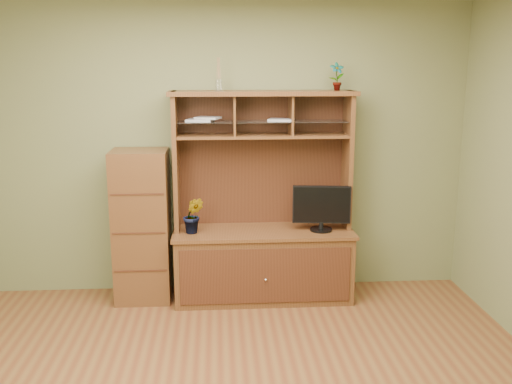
{
  "coord_description": "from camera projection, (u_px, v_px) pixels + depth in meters",
  "views": [
    {
      "loc": [
        -0.09,
        -3.28,
        2.12
      ],
      "look_at": [
        0.22,
        1.2,
        1.12
      ],
      "focal_mm": 40.0,
      "sensor_mm": 36.0,
      "label": 1
    }
  ],
  "objects": [
    {
      "name": "room",
      "position": [
        233.0,
        199.0,
        3.37
      ],
      "size": [
        4.54,
        4.04,
        2.74
      ],
      "color": "brown",
      "rests_on": "ground"
    },
    {
      "name": "media_hutch",
      "position": [
        263.0,
        242.0,
        5.26
      ],
      "size": [
        1.66,
        0.61,
        1.9
      ],
      "color": "#482A14",
      "rests_on": "room"
    },
    {
      "name": "monitor",
      "position": [
        322.0,
        207.0,
        5.13
      ],
      "size": [
        0.52,
        0.2,
        0.41
      ],
      "rotation": [
        0.0,
        0.0,
        -0.12
      ],
      "color": "black",
      "rests_on": "media_hutch"
    },
    {
      "name": "orchid_plant",
      "position": [
        193.0,
        215.0,
        5.07
      ],
      "size": [
        0.19,
        0.16,
        0.33
      ],
      "primitive_type": "imported",
      "rotation": [
        0.0,
        0.0,
        -0.08
      ],
      "color": "#3C6021",
      "rests_on": "media_hutch"
    },
    {
      "name": "top_plant",
      "position": [
        337.0,
        76.0,
        5.05
      ],
      "size": [
        0.14,
        0.1,
        0.25
      ],
      "primitive_type": "imported",
      "rotation": [
        0.0,
        0.0,
        0.09
      ],
      "color": "#2C5E21",
      "rests_on": "media_hutch"
    },
    {
      "name": "reed_diffuser",
      "position": [
        219.0,
        78.0,
        4.98
      ],
      "size": [
        0.06,
        0.06,
        0.29
      ],
      "color": "silver",
      "rests_on": "media_hutch"
    },
    {
      "name": "magazines",
      "position": [
        229.0,
        119.0,
        5.06
      ],
      "size": [
        0.98,
        0.22,
        0.04
      ],
      "color": "#BBBBC0",
      "rests_on": "media_hutch"
    },
    {
      "name": "side_cabinet",
      "position": [
        142.0,
        226.0,
        5.17
      ],
      "size": [
        0.5,
        0.45,
        1.39
      ],
      "color": "#482A14",
      "rests_on": "room"
    }
  ]
}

